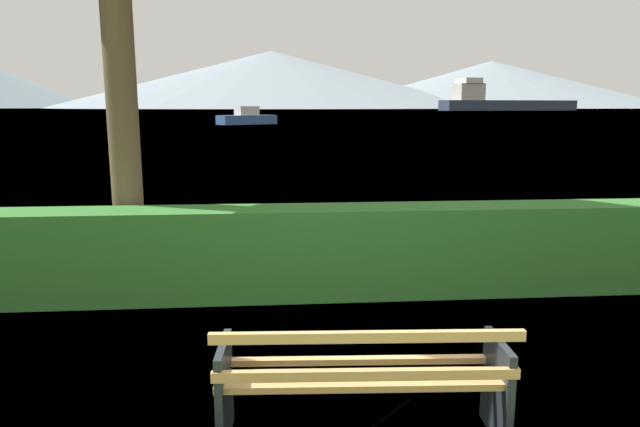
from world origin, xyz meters
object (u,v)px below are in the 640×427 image
park_bench (363,380)px  cargo_ship_large (499,102)px  sailboat_mid (247,118)px  fishing_boat_near (129,110)px

park_bench → cargo_ship_large: (100.77, 249.63, 3.49)m
park_bench → sailboat_mid: sailboat_mid is taller
park_bench → fishing_boat_near: (-51.56, 211.05, 0.21)m
park_bench → cargo_ship_large: cargo_ship_large is taller
sailboat_mid → park_bench: bearing=-87.0°
fishing_boat_near → sailboat_mid: sailboat_mid is taller
fishing_boat_near → cargo_ship_large: bearing=14.2°
cargo_ship_large → fishing_boat_near: size_ratio=8.76×
fishing_boat_near → sailboat_mid: 153.16m
cargo_ship_large → sailboat_mid: (-104.25, -184.00, -3.17)m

